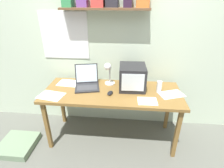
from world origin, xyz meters
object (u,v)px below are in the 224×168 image
(loose_paper_near_laptop, at_px, (69,83))
(open_notebook, at_px, (171,94))
(loose_paper_near_monitor, at_px, (51,96))
(printed_handout, at_px, (147,101))
(corner_desk, at_px, (112,96))
(desk_lamp, at_px, (108,71))
(juice_glass, at_px, (159,87))
(laptop, at_px, (87,81))
(computer_mouse, at_px, (110,93))
(floor_cushion, at_px, (18,145))
(crt_monitor, at_px, (132,77))

(loose_paper_near_laptop, bearing_deg, open_notebook, -7.74)
(loose_paper_near_monitor, distance_m, loose_paper_near_laptop, 0.36)
(printed_handout, bearing_deg, corner_desk, 155.01)
(desk_lamp, bearing_deg, juice_glass, 10.34)
(corner_desk, bearing_deg, laptop, 160.80)
(printed_handout, bearing_deg, juice_glass, 56.53)
(loose_paper_near_monitor, bearing_deg, computer_mouse, 8.58)
(floor_cushion, bearing_deg, loose_paper_near_laptop, 38.32)
(open_notebook, relative_size, floor_cushion, 0.76)
(crt_monitor, relative_size, loose_paper_near_monitor, 1.09)
(juice_glass, relative_size, computer_mouse, 1.20)
(corner_desk, xyz_separation_m, open_notebook, (0.72, -0.01, 0.07))
(juice_glass, xyz_separation_m, printed_handout, (-0.16, -0.24, -0.06))
(corner_desk, xyz_separation_m, printed_handout, (0.42, -0.20, 0.07))
(juice_glass, distance_m, loose_paper_near_laptop, 1.19)
(floor_cushion, bearing_deg, corner_desk, 14.76)
(crt_monitor, distance_m, juice_glass, 0.35)
(corner_desk, distance_m, desk_lamp, 0.32)
(corner_desk, distance_m, loose_paper_near_laptop, 0.63)
(crt_monitor, xyz_separation_m, desk_lamp, (-0.31, 0.06, 0.04))
(corner_desk, distance_m, open_notebook, 0.72)
(laptop, relative_size, computer_mouse, 3.43)
(printed_handout, xyz_separation_m, floor_cushion, (-1.64, -0.13, -0.70))
(loose_paper_near_laptop, bearing_deg, computer_mouse, -22.22)
(laptop, xyz_separation_m, juice_glass, (0.92, -0.08, -0.00))
(laptop, height_order, computer_mouse, laptop)
(laptop, height_order, printed_handout, laptop)
(open_notebook, bearing_deg, loose_paper_near_laptop, 172.26)
(crt_monitor, distance_m, laptop, 0.59)
(corner_desk, xyz_separation_m, floor_cushion, (-1.22, -0.32, -0.63))
(loose_paper_near_monitor, xyz_separation_m, printed_handout, (1.13, -0.02, 0.00))
(corner_desk, relative_size, loose_paper_near_monitor, 5.22)
(desk_lamp, bearing_deg, computer_mouse, -57.48)
(laptop, height_order, open_notebook, laptop)
(desk_lamp, xyz_separation_m, open_notebook, (0.78, -0.19, -0.19))
(corner_desk, bearing_deg, computer_mouse, -102.41)
(loose_paper_near_monitor, height_order, floor_cushion, loose_paper_near_monitor)
(loose_paper_near_monitor, bearing_deg, crt_monitor, 17.12)
(crt_monitor, bearing_deg, computer_mouse, -145.92)
(desk_lamp, distance_m, floor_cushion, 1.54)
(juice_glass, relative_size, loose_paper_near_monitor, 0.43)
(floor_cushion, bearing_deg, laptop, 26.55)
(crt_monitor, bearing_deg, printed_handout, -62.49)
(juice_glass, height_order, loose_paper_near_laptop, juice_glass)
(juice_glass, bearing_deg, crt_monitor, 167.85)
(computer_mouse, xyz_separation_m, floor_cushion, (-1.21, -0.25, -0.71))
(loose_paper_near_laptop, relative_size, printed_handout, 1.37)
(computer_mouse, xyz_separation_m, loose_paper_near_monitor, (-0.69, -0.10, -0.01))
(loose_paper_near_monitor, relative_size, floor_cushion, 0.74)
(loose_paper_near_monitor, xyz_separation_m, loose_paper_near_laptop, (0.11, 0.35, 0.00))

